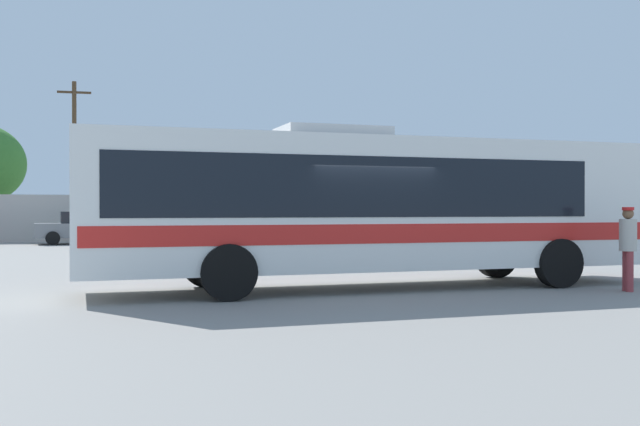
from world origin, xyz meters
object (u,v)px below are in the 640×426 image
Objects in this scene: parked_car_rightmost_maroon at (336,226)px; utility_pole_near at (74,157)px; coach_bus_white_red at (367,203)px; parked_car_second_grey at (83,227)px; attendant_by_bus_door at (628,243)px; parked_car_third_red at (202,227)px.

parked_car_rightmost_maroon is 15.08m from utility_pole_near.
utility_pole_near is (-6.02, 28.16, 2.75)m from coach_bus_white_red.
coach_bus_white_red is at bearing -108.02° from parked_car_rightmost_maroon.
coach_bus_white_red is 22.94m from parked_car_second_grey.
attendant_by_bus_door is at bearing -25.01° from coach_bus_white_red.
parked_car_rightmost_maroon is at bearing -4.01° from parked_car_third_red.
parked_car_second_grey is (-5.60, 22.22, -0.99)m from coach_bus_white_red.
coach_bus_white_red reaches higher than parked_car_second_grey.
parked_car_third_red is (5.66, -0.15, -0.03)m from parked_car_second_grey.
attendant_by_bus_door is 32.46m from utility_pole_near.
attendant_by_bus_door reaches higher than parked_car_rightmost_maroon.
parked_car_second_grey is at bearing 178.52° from parked_car_third_red.
coach_bus_white_red reaches higher than attendant_by_bus_door.
parked_car_third_red is 6.97m from parked_car_rightmost_maroon.
attendant_by_bus_door is 23.93m from parked_car_rightmost_maroon.
attendant_by_bus_door is 0.40× the size of parked_car_third_red.
utility_pole_near is (-6.09, 6.08, 3.76)m from parked_car_third_red.
attendant_by_bus_door is 0.39× the size of parked_car_second_grey.
parked_car_second_grey is 7.03m from utility_pole_near.
coach_bus_white_red is at bearing -75.86° from parked_car_second_grey.
parked_car_second_grey is 1.02× the size of parked_car_rightmost_maroon.
parked_car_third_red is 9.39m from utility_pole_near.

